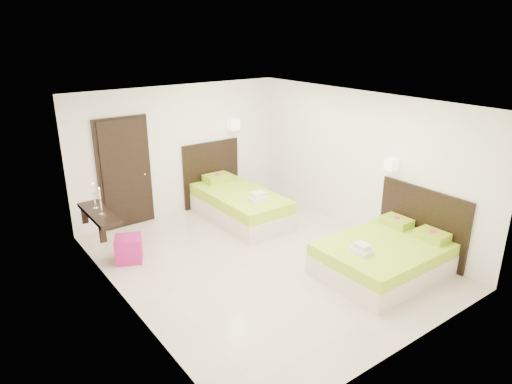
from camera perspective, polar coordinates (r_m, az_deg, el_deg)
floor at (r=7.63m, az=0.74°, el=-8.57°), size 5.50×5.50×0.00m
bed_single at (r=9.14m, az=-2.29°, el=-1.35°), size 1.33×2.22×1.83m
bed_double at (r=7.48m, az=15.99°, el=-7.55°), size 1.93×1.64×1.59m
nightstand at (r=9.85m, az=-1.55°, el=-0.49°), size 0.55×0.52×0.41m
ottoman at (r=7.83m, az=-15.62°, el=-6.87°), size 0.55×0.55×0.42m
door at (r=8.92m, az=-16.07°, el=2.24°), size 1.02×0.15×2.14m
console_shelf at (r=7.75m, az=-19.07°, el=-2.59°), size 0.35×1.20×0.78m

